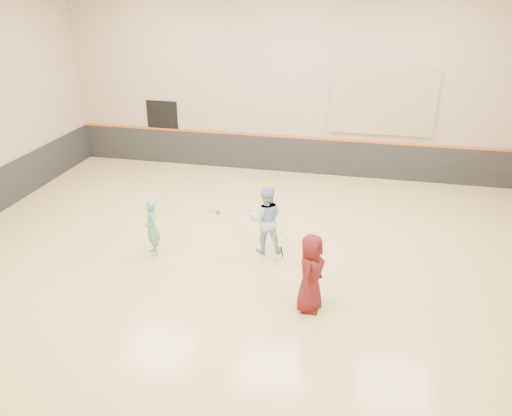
% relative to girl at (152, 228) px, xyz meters
% --- Properties ---
extents(room, '(15.04, 12.04, 6.22)m').
position_rel_girl_xyz_m(room, '(2.32, 0.22, 0.12)').
color(room, tan).
rests_on(room, ground).
extents(wainscot_back, '(14.90, 0.04, 1.20)m').
position_rel_girl_xyz_m(wainscot_back, '(2.32, 6.19, -0.09)').
color(wainscot_back, '#232326').
rests_on(wainscot_back, floor).
extents(accent_stripe, '(14.90, 0.03, 0.06)m').
position_rel_girl_xyz_m(accent_stripe, '(2.32, 6.18, 0.53)').
color(accent_stripe, '#D85914').
rests_on(accent_stripe, wall_back).
extents(acoustic_panel, '(3.20, 0.08, 2.00)m').
position_rel_girl_xyz_m(acoustic_panel, '(5.12, 6.17, 1.81)').
color(acoustic_panel, tan).
rests_on(acoustic_panel, wall_back).
extents(doorway, '(1.10, 0.05, 2.20)m').
position_rel_girl_xyz_m(doorway, '(-2.18, 6.20, 0.41)').
color(doorway, black).
rests_on(doorway, floor).
extents(girl, '(0.55, 0.60, 1.38)m').
position_rel_girl_xyz_m(girl, '(0.00, 0.00, 0.00)').
color(girl, '#66B19F').
rests_on(girl, floor).
extents(instructor, '(0.95, 0.82, 1.67)m').
position_rel_girl_xyz_m(instructor, '(2.57, 0.70, 0.15)').
color(instructor, '#9CBBF2').
rests_on(instructor, floor).
extents(young_man, '(0.65, 0.87, 1.63)m').
position_rel_girl_xyz_m(young_man, '(3.87, -1.37, 0.12)').
color(young_man, '#571418').
rests_on(young_man, floor).
extents(held_racket, '(0.42, 0.42, 0.62)m').
position_rel_girl_xyz_m(held_racket, '(2.95, 0.38, -0.14)').
color(held_racket, '#AED42E').
rests_on(held_racket, instructor).
extents(spare_racket, '(0.70, 0.70, 0.12)m').
position_rel_girl_xyz_m(spare_racket, '(0.70, 2.68, -0.63)').
color(spare_racket, '#A1C02A').
rests_on(spare_racket, floor).
extents(ball_under_racket, '(0.07, 0.07, 0.07)m').
position_rel_girl_xyz_m(ball_under_racket, '(2.92, 0.30, -0.66)').
color(ball_under_racket, '#B9D631').
rests_on(ball_under_racket, floor).
extents(ball_in_hand, '(0.07, 0.07, 0.07)m').
position_rel_girl_xyz_m(ball_in_hand, '(3.96, -1.48, 0.29)').
color(ball_in_hand, '#BCCB2F').
rests_on(ball_in_hand, young_man).
extents(ball_beside_spare, '(0.07, 0.07, 0.07)m').
position_rel_girl_xyz_m(ball_beside_spare, '(1.71, 2.80, -0.66)').
color(ball_beside_spare, '#C6D030').
rests_on(ball_beside_spare, floor).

